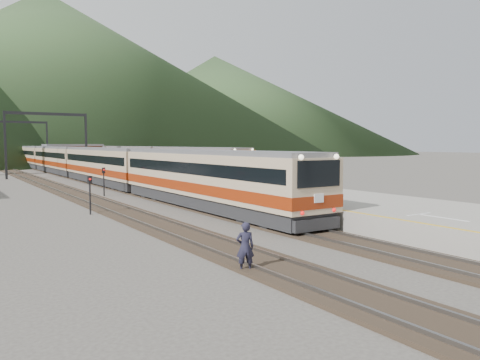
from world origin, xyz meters
TOP-DOWN VIEW (x-y plane):
  - track_main at (0.00, 40.00)m, footprint 2.60×200.00m
  - track_far at (-5.00, 40.00)m, footprint 2.60×200.00m
  - track_second at (11.50, 40.00)m, footprint 2.60×200.00m
  - platform at (5.60, 38.00)m, footprint 8.00×100.00m
  - gantry_near at (-2.85, 55.00)m, footprint 9.55×0.25m
  - gantry_far at (-2.85, 80.00)m, footprint 9.55×0.25m
  - station_shed at (5.60, 78.00)m, footprint 9.40×4.40m
  - hill_b at (30.00, 230.00)m, footprint 220.00×220.00m
  - hill_c at (110.00, 210.00)m, footprint 160.00×160.00m
  - main_train at (0.00, 51.32)m, footprint 3.04×83.30m
  - second_train at (11.50, 63.99)m, footprint 3.01×61.63m
  - short_signal_b at (-3.19, 31.17)m, footprint 0.23×0.17m
  - short_signal_c at (-6.82, 21.81)m, footprint 0.26×0.22m
  - worker at (-6.02, 6.55)m, footprint 0.70×0.59m

SIDE VIEW (x-z plane):
  - track_main at x=0.00m, z-range -0.05..0.18m
  - track_far at x=-5.00m, z-range -0.05..0.18m
  - track_second at x=11.50m, z-range -0.05..0.18m
  - platform at x=5.60m, z-range 0.00..1.00m
  - worker at x=-6.02m, z-range 0.00..1.64m
  - short_signal_b at x=-3.19m, z-range 0.33..2.60m
  - short_signal_c at x=-6.82m, z-range 0.33..2.60m
  - second_train at x=11.50m, z-range 0.23..3.90m
  - main_train at x=0.00m, z-range 0.23..3.94m
  - station_shed at x=5.60m, z-range 1.02..4.12m
  - gantry_near at x=-2.85m, z-range 1.59..9.59m
  - gantry_far at x=-2.85m, z-range 1.59..9.59m
  - hill_c at x=110.00m, z-range 0.00..50.00m
  - hill_b at x=30.00m, z-range 0.00..75.00m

